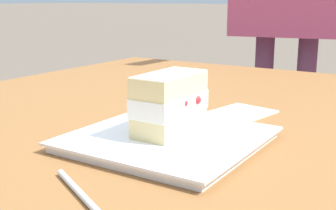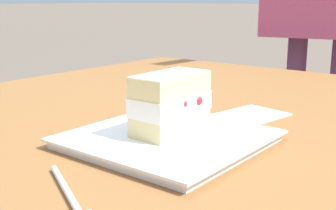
{
  "view_description": "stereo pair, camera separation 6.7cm",
  "coord_description": "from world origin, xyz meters",
  "px_view_note": "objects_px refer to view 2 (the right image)",
  "views": [
    {
      "loc": [
        -0.74,
        -0.49,
        0.98
      ],
      "look_at": [
        -0.18,
        -0.14,
        0.83
      ],
      "focal_mm": 47.88,
      "sensor_mm": 36.0,
      "label": 1
    },
    {
      "loc": [
        -0.7,
        -0.55,
        0.98
      ],
      "look_at": [
        -0.18,
        -0.14,
        0.83
      ],
      "focal_mm": 47.88,
      "sensor_mm": 36.0,
      "label": 2
    }
  ],
  "objects_px": {
    "cake_slice": "(171,103)",
    "dessert_fork": "(71,198)",
    "patio_table": "(171,154)",
    "paper_napkin": "(246,116)",
    "dessert_plate": "(168,139)"
  },
  "relations": [
    {
      "from": "dessert_plate",
      "to": "paper_napkin",
      "type": "bearing_deg",
      "value": -3.71
    },
    {
      "from": "patio_table",
      "to": "dessert_fork",
      "type": "height_order",
      "value": "dessert_fork"
    },
    {
      "from": "dessert_fork",
      "to": "paper_napkin",
      "type": "distance_m",
      "value": 0.44
    },
    {
      "from": "dessert_plate",
      "to": "dessert_fork",
      "type": "height_order",
      "value": "dessert_plate"
    },
    {
      "from": "dessert_plate",
      "to": "dessert_fork",
      "type": "xyz_separation_m",
      "value": [
        -0.22,
        -0.04,
        -0.0
      ]
    },
    {
      "from": "dessert_plate",
      "to": "paper_napkin",
      "type": "relative_size",
      "value": 1.6
    },
    {
      "from": "cake_slice",
      "to": "paper_napkin",
      "type": "relative_size",
      "value": 0.77
    },
    {
      "from": "cake_slice",
      "to": "dessert_fork",
      "type": "xyz_separation_m",
      "value": [
        -0.23,
        -0.04,
        -0.06
      ]
    },
    {
      "from": "dessert_fork",
      "to": "paper_napkin",
      "type": "height_order",
      "value": "dessert_fork"
    },
    {
      "from": "patio_table",
      "to": "dessert_fork",
      "type": "xyz_separation_m",
      "value": [
        -0.41,
        -0.18,
        0.1
      ]
    },
    {
      "from": "cake_slice",
      "to": "paper_napkin",
      "type": "xyz_separation_m",
      "value": [
        0.21,
        -0.02,
        -0.06
      ]
    },
    {
      "from": "dessert_fork",
      "to": "patio_table",
      "type": "bearing_deg",
      "value": 23.64
    },
    {
      "from": "dessert_plate",
      "to": "paper_napkin",
      "type": "distance_m",
      "value": 0.22
    },
    {
      "from": "dessert_fork",
      "to": "paper_napkin",
      "type": "relative_size",
      "value": 0.94
    },
    {
      "from": "dessert_plate",
      "to": "cake_slice",
      "type": "relative_size",
      "value": 2.08
    }
  ]
}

